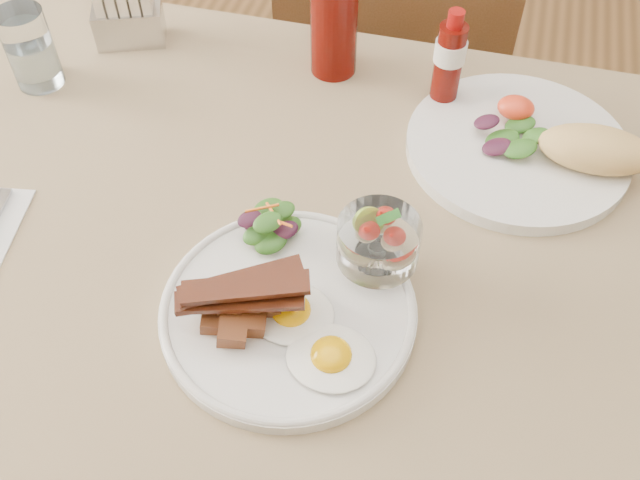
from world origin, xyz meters
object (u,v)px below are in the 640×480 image
second_plate (536,146)px  hot_sauce_bottle (449,62)px  main_plate (288,311)px  ketchup_bottle (334,14)px  fruit_cup (378,242)px  sugar_caddy (128,17)px  chair_far (395,69)px  table (307,290)px  water_glass (32,53)px

second_plate → hot_sauce_bottle: size_ratio=2.10×
main_plate → ketchup_bottle: size_ratio=1.41×
fruit_cup → sugar_caddy: fruit_cup is taller
main_plate → ketchup_bottle: (-0.06, 0.44, 0.09)m
main_plate → second_plate: second_plate is taller
chair_far → sugar_caddy: chair_far is taller
table → second_plate: 0.35m
second_plate → water_glass: water_glass is taller
ketchup_bottle → table: bearing=-81.3°
table → sugar_caddy: bearing=138.3°
second_plate → ketchup_bottle: ketchup_bottle is taller
table → sugar_caddy: size_ratio=11.46×
main_plate → second_plate: size_ratio=0.89×
fruit_cup → second_plate: bearing=57.0°
table → fruit_cup: bearing=-16.8°
main_plate → fruit_cup: fruit_cup is taller
table → water_glass: (-0.46, 0.20, 0.14)m
fruit_cup → second_plate: fruit_cup is taller
main_plate → water_glass: (-0.46, 0.30, 0.04)m
chair_far → second_plate: size_ratio=2.95×
fruit_cup → water_glass: size_ratio=0.80×
water_glass → ketchup_bottle: bearing=18.7°
ketchup_bottle → hot_sauce_bottle: 0.17m
main_plate → water_glass: bearing=147.0°
fruit_cup → ketchup_bottle: ketchup_bottle is taller
second_plate → table: bearing=-138.4°
chair_far → table: bearing=-90.0°
water_glass → fruit_cup: bearing=-22.7°
water_glass → main_plate: bearing=-33.0°
main_plate → ketchup_bottle: bearing=97.6°
main_plate → second_plate: (0.24, 0.32, 0.01)m
chair_far → fruit_cup: size_ratio=10.17×
chair_far → fruit_cup: (0.09, -0.69, 0.29)m
chair_far → water_glass: size_ratio=8.10×
sugar_caddy → hot_sauce_bottle: bearing=-24.9°
fruit_cup → hot_sauce_bottle: size_ratio=0.61×
table → water_glass: size_ratio=11.59×
main_plate → hot_sauce_bottle: (0.11, 0.40, 0.06)m
fruit_cup → water_glass: water_glass is taller
main_plate → ketchup_bottle: ketchup_bottle is taller
second_plate → sugar_caddy: bearing=170.1°
chair_far → main_plate: (0.01, -0.76, 0.24)m
ketchup_bottle → hot_sauce_bottle: size_ratio=1.33×
second_plate → water_glass: 0.71m
main_plate → fruit_cup: (0.08, 0.07, 0.06)m
table → second_plate: bearing=41.6°
hot_sauce_bottle → water_glass: hot_sauce_bottle is taller
chair_far → hot_sauce_bottle: (0.12, -0.37, 0.30)m
chair_far → hot_sauce_bottle: chair_far is taller
sugar_caddy → water_glass: (-0.09, -0.13, 0.01)m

